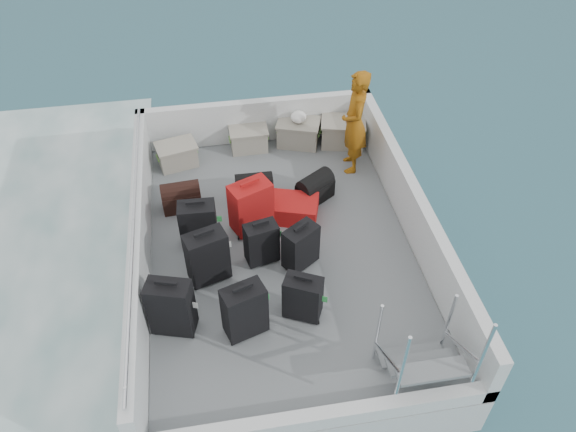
{
  "coord_description": "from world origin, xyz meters",
  "views": [
    {
      "loc": [
        -0.74,
        -4.97,
        5.86
      ],
      "look_at": [
        0.12,
        0.15,
        1.0
      ],
      "focal_mm": 35.0,
      "sensor_mm": 36.0,
      "label": 1
    }
  ],
  "objects_px": {
    "suitcase_2": "(198,225)",
    "suitcase_7": "(301,247)",
    "crate_2": "(298,134)",
    "suitcase_1": "(207,257)",
    "suitcase_3": "(245,311)",
    "suitcase_8": "(291,209)",
    "crate_3": "(343,133)",
    "crate_1": "(249,139)",
    "suitcase_0": "(171,308)",
    "suitcase_4": "(262,244)",
    "suitcase_5": "(251,207)",
    "crate_0": "(177,155)",
    "passenger": "(355,123)",
    "suitcase_6": "(303,298)"
  },
  "relations": [
    {
      "from": "passenger",
      "to": "crate_1",
      "type": "bearing_deg",
      "value": -109.66
    },
    {
      "from": "suitcase_7",
      "to": "crate_1",
      "type": "bearing_deg",
      "value": 63.8
    },
    {
      "from": "suitcase_3",
      "to": "crate_3",
      "type": "bearing_deg",
      "value": 41.89
    },
    {
      "from": "suitcase_3",
      "to": "crate_2",
      "type": "bearing_deg",
      "value": 52.23
    },
    {
      "from": "passenger",
      "to": "suitcase_7",
      "type": "bearing_deg",
      "value": -24.65
    },
    {
      "from": "crate_0",
      "to": "crate_1",
      "type": "bearing_deg",
      "value": 11.85
    },
    {
      "from": "suitcase_0",
      "to": "suitcase_3",
      "type": "xyz_separation_m",
      "value": [
        0.78,
        -0.16,
        -0.02
      ]
    },
    {
      "from": "suitcase_2",
      "to": "crate_1",
      "type": "xyz_separation_m",
      "value": [
        0.86,
        1.98,
        -0.17
      ]
    },
    {
      "from": "suitcase_5",
      "to": "suitcase_0",
      "type": "bearing_deg",
      "value": -148.11
    },
    {
      "from": "suitcase_7",
      "to": "suitcase_5",
      "type": "bearing_deg",
      "value": 90.15
    },
    {
      "from": "crate_3",
      "to": "passenger",
      "type": "bearing_deg",
      "value": -91.39
    },
    {
      "from": "suitcase_2",
      "to": "suitcase_5",
      "type": "height_order",
      "value": "suitcase_5"
    },
    {
      "from": "suitcase_2",
      "to": "suitcase_7",
      "type": "height_order",
      "value": "suitcase_2"
    },
    {
      "from": "suitcase_0",
      "to": "suitcase_1",
      "type": "xyz_separation_m",
      "value": [
        0.43,
        0.69,
        -0.01
      ]
    },
    {
      "from": "suitcase_3",
      "to": "suitcase_6",
      "type": "height_order",
      "value": "suitcase_3"
    },
    {
      "from": "suitcase_0",
      "to": "suitcase_4",
      "type": "distance_m",
      "value": 1.4
    },
    {
      "from": "suitcase_3",
      "to": "suitcase_4",
      "type": "bearing_deg",
      "value": 54.58
    },
    {
      "from": "suitcase_5",
      "to": "crate_0",
      "type": "height_order",
      "value": "suitcase_5"
    },
    {
      "from": "suitcase_6",
      "to": "suitcase_7",
      "type": "height_order",
      "value": "suitcase_7"
    },
    {
      "from": "suitcase_0",
      "to": "suitcase_2",
      "type": "bearing_deg",
      "value": 91.41
    },
    {
      "from": "suitcase_4",
      "to": "suitcase_6",
      "type": "height_order",
      "value": "suitcase_4"
    },
    {
      "from": "suitcase_7",
      "to": "crate_2",
      "type": "distance_m",
      "value": 2.57
    },
    {
      "from": "suitcase_5",
      "to": "crate_0",
      "type": "relative_size",
      "value": 1.32
    },
    {
      "from": "suitcase_2",
      "to": "suitcase_5",
      "type": "bearing_deg",
      "value": 18.7
    },
    {
      "from": "suitcase_7",
      "to": "suitcase_3",
      "type": "bearing_deg",
      "value": -165.28
    },
    {
      "from": "crate_2",
      "to": "suitcase_1",
      "type": "bearing_deg",
      "value": -121.28
    },
    {
      "from": "crate_0",
      "to": "crate_2",
      "type": "distance_m",
      "value": 1.9
    },
    {
      "from": "suitcase_0",
      "to": "suitcase_4",
      "type": "bearing_deg",
      "value": 55.13
    },
    {
      "from": "suitcase_1",
      "to": "suitcase_4",
      "type": "distance_m",
      "value": 0.69
    },
    {
      "from": "suitcase_6",
      "to": "crate_0",
      "type": "height_order",
      "value": "suitcase_6"
    },
    {
      "from": "suitcase_8",
      "to": "crate_2",
      "type": "distance_m",
      "value": 1.7
    },
    {
      "from": "crate_1",
      "to": "suitcase_0",
      "type": "bearing_deg",
      "value": -110.41
    },
    {
      "from": "suitcase_4",
      "to": "suitcase_8",
      "type": "bearing_deg",
      "value": 43.38
    },
    {
      "from": "suitcase_0",
      "to": "passenger",
      "type": "distance_m",
      "value": 3.71
    },
    {
      "from": "crate_1",
      "to": "crate_2",
      "type": "relative_size",
      "value": 0.89
    },
    {
      "from": "suitcase_0",
      "to": "crate_3",
      "type": "bearing_deg",
      "value": 66.35
    },
    {
      "from": "suitcase_6",
      "to": "suitcase_2",
      "type": "bearing_deg",
      "value": 155.29
    },
    {
      "from": "suitcase_7",
      "to": "suitcase_8",
      "type": "xyz_separation_m",
      "value": [
        0.03,
        0.88,
        -0.16
      ]
    },
    {
      "from": "suitcase_0",
      "to": "suitcase_1",
      "type": "height_order",
      "value": "suitcase_0"
    },
    {
      "from": "crate_3",
      "to": "crate_1",
      "type": "bearing_deg",
      "value": 175.55
    },
    {
      "from": "suitcase_0",
      "to": "crate_1",
      "type": "bearing_deg",
      "value": 86.37
    },
    {
      "from": "suitcase_2",
      "to": "suitcase_7",
      "type": "bearing_deg",
      "value": -22.32
    },
    {
      "from": "suitcase_4",
      "to": "suitcase_0",
      "type": "bearing_deg",
      "value": -154.38
    },
    {
      "from": "suitcase_2",
      "to": "crate_3",
      "type": "relative_size",
      "value": 1.03
    },
    {
      "from": "suitcase_5",
      "to": "crate_1",
      "type": "distance_m",
      "value": 1.79
    },
    {
      "from": "suitcase_3",
      "to": "passenger",
      "type": "distance_m",
      "value": 3.33
    },
    {
      "from": "suitcase_1",
      "to": "suitcase_3",
      "type": "xyz_separation_m",
      "value": [
        0.35,
        -0.85,
        -0.01
      ]
    },
    {
      "from": "suitcase_4",
      "to": "suitcase_5",
      "type": "height_order",
      "value": "suitcase_5"
    },
    {
      "from": "suitcase_7",
      "to": "crate_0",
      "type": "bearing_deg",
      "value": 88.25
    },
    {
      "from": "crate_1",
      "to": "passenger",
      "type": "bearing_deg",
      "value": -26.33
    }
  ]
}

